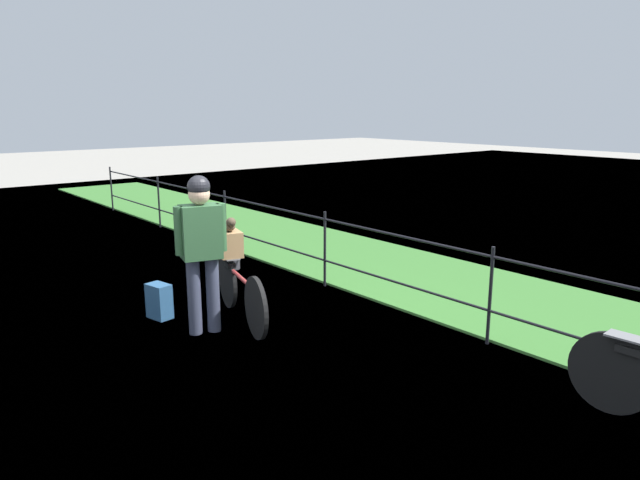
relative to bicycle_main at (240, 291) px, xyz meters
name	(u,v)px	position (x,y,z in m)	size (l,w,h in m)	color
ground_plane	(241,359)	(0.88, -0.56, -0.35)	(60.00, 60.00, 0.00)	gray
grass_strip	(460,289)	(0.88, 2.83, -0.34)	(27.00, 2.40, 0.03)	#38702D
iron_fence	(396,262)	(0.88, 1.58, 0.25)	(18.04, 0.04, 1.02)	black
bicycle_main	(240,291)	(0.00, 0.00, 0.00)	(1.70, 0.50, 0.66)	black
wooden_crate	(229,243)	(-0.39, 0.11, 0.46)	(0.35, 0.25, 0.30)	#A87F51
terrier_dog	(229,225)	(-0.36, 0.10, 0.69)	(0.32, 0.21, 0.18)	#4C3D2D
cyclist_person	(201,241)	(0.04, -0.48, 0.65)	(0.36, 0.52, 1.68)	#383D51
backpack_on_paving	(159,301)	(-0.67, -0.67, -0.15)	(0.28, 0.18, 0.40)	#28517A
mooring_bollard	(233,257)	(-1.93, 1.08, -0.17)	(0.20, 0.20, 0.37)	#38383D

